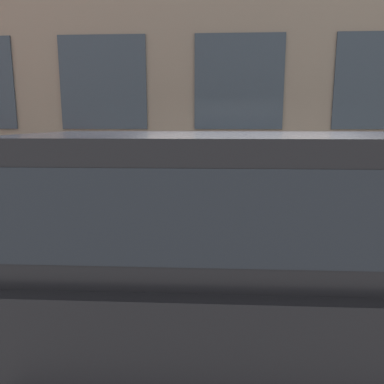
{
  "coord_description": "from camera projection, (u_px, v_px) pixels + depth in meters",
  "views": [
    {
      "loc": [
        -3.74,
        0.47,
        2.04
      ],
      "look_at": [
        0.77,
        0.7,
        1.2
      ],
      "focal_mm": 35.0,
      "sensor_mm": 36.0,
      "label": 1
    }
  ],
  "objects": [
    {
      "name": "sidewalk",
      "position": [
        242.0,
        257.0,
        5.53
      ],
      "size": [
        3.11,
        60.0,
        0.18
      ],
      "color": "#9E9B93",
      "rests_on": "ground_plane"
    },
    {
      "name": "parked_truck_charcoal_near",
      "position": [
        237.0,
        252.0,
        2.73
      ],
      "size": [
        1.81,
        5.08,
        1.97
      ],
      "color": "black",
      "rests_on": "ground_plane"
    },
    {
      "name": "building_facade",
      "position": [
        240.0,
        28.0,
        6.55
      ],
      "size": [
        0.33,
        40.0,
        7.35
      ],
      "color": "gray",
      "rests_on": "ground_plane"
    },
    {
      "name": "person",
      "position": [
        176.0,
        217.0,
        4.86
      ],
      "size": [
        0.26,
        0.18,
        1.09
      ],
      "rotation": [
        0.0,
        0.0,
        0.72
      ],
      "color": "#232328",
      "rests_on": "sidewalk"
    },
    {
      "name": "fire_hydrant",
      "position": [
        210.0,
        249.0,
        4.52
      ],
      "size": [
        0.29,
        0.42,
        0.71
      ],
      "color": "gray",
      "rests_on": "sidewalk"
    },
    {
      "name": "ground_plane",
      "position": [
        254.0,
        316.0,
        4.02
      ],
      "size": [
        80.0,
        80.0,
        0.0
      ],
      "primitive_type": "plane",
      "color": "#514F4C"
    }
  ]
}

